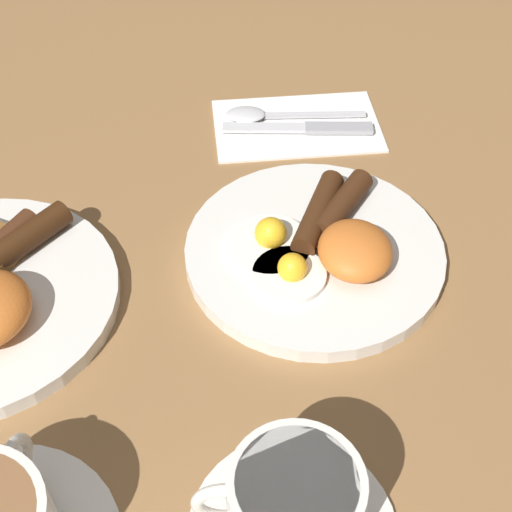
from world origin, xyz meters
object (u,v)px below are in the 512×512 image
(breakfast_plate_near, at_px, (317,248))
(spoon, at_px, (261,115))
(teacup_near, at_px, (293,511))
(knife, at_px, (306,128))

(breakfast_plate_near, relative_size, spoon, 1.51)
(teacup_near, distance_m, knife, 0.45)
(teacup_near, height_order, spoon, teacup_near)
(breakfast_plate_near, distance_m, knife, 0.19)
(teacup_near, bearing_deg, breakfast_plate_near, -9.40)
(knife, bearing_deg, teacup_near, 86.27)
(teacup_near, distance_m, spoon, 0.47)
(spoon, bearing_deg, teacup_near, 90.56)
(spoon, bearing_deg, knife, 153.55)
(breakfast_plate_near, distance_m, spoon, 0.22)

